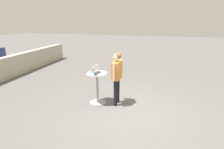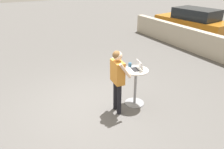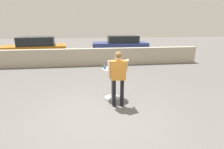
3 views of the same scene
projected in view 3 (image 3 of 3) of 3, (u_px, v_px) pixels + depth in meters
The scene contains 8 objects.
ground_plane at pixel (103, 114), 4.83m from camera, with size 50.00×50.00×0.00m, color #5B5956.
pavement_kerb at pixel (95, 57), 10.25m from camera, with size 12.47×0.35×0.99m.
cafe_table at pixel (112, 81), 5.69m from camera, with size 0.64×0.64×1.01m.
laptop at pixel (113, 67), 5.57m from camera, with size 0.39×0.34×0.24m.
coffee_mug at pixel (105, 67), 5.49m from camera, with size 0.13×0.09×0.11m.
standing_person at pixel (118, 72), 4.99m from camera, with size 0.59×0.34×1.66m.
parked_car_near_street at pixel (120, 45), 13.73m from camera, with size 4.28×1.89×1.47m.
parked_car_further_down at pixel (35, 49), 11.37m from camera, with size 4.20×2.15×1.56m.
Camera 3 is at (-0.33, -4.31, 2.42)m, focal length 28.00 mm.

